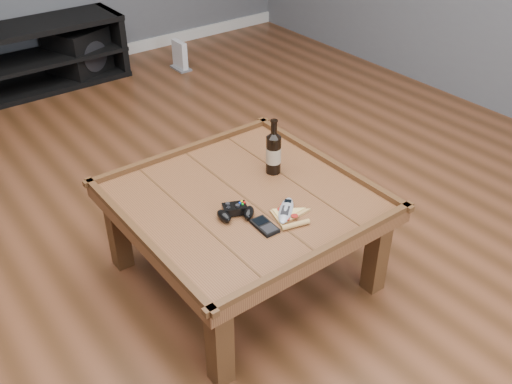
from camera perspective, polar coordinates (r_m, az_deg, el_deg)
ground at (r=2.73m, az=-1.16°, el=-8.29°), size 6.00×6.00×0.00m
baseboard at (r=5.10m, az=-21.86°, el=11.03°), size 5.00×0.02×0.10m
coffee_table at (r=2.48m, az=-1.26°, el=-1.59°), size 1.03×1.03×0.48m
media_console at (r=4.82m, az=-21.43°, el=12.38°), size 1.40×0.45×0.50m
beer_bottle at (r=2.56m, az=1.76°, el=4.05°), size 0.07×0.07×0.26m
game_controller at (r=2.32m, az=-2.05°, el=-1.98°), size 0.16×0.14×0.05m
pizza_slice at (r=2.32m, az=3.22°, el=-2.40°), size 0.18×0.24×0.02m
smartphone at (r=2.27m, az=0.88°, el=-3.42°), size 0.07×0.13×0.02m
remote_control at (r=2.34m, az=3.00°, el=-1.84°), size 0.18×0.17×0.03m
subwoofer at (r=4.98m, az=-17.35°, el=13.20°), size 0.50×0.50×0.39m
game_console at (r=4.95m, az=-7.61°, el=13.27°), size 0.11×0.19×0.24m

